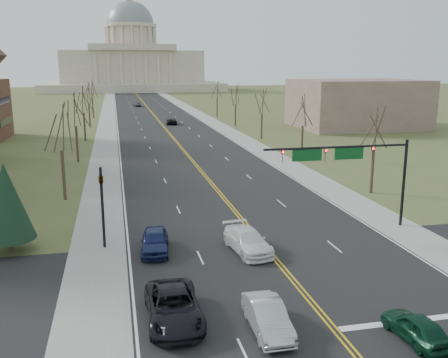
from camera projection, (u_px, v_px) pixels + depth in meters
name	position (u px, v px, depth m)	size (l,w,h in m)	color
ground	(327.00, 320.00, 26.06)	(600.00, 600.00, 0.00)	#49552A
road	(155.00, 116.00, 130.78)	(20.00, 380.00, 0.01)	black
cross_road	(288.00, 274.00, 31.77)	(120.00, 14.00, 0.01)	black
sidewalk_left	(108.00, 117.00, 128.27)	(4.00, 380.00, 0.03)	gray
sidewalk_right	(200.00, 115.00, 133.29)	(4.00, 380.00, 0.03)	gray
center_line	(155.00, 116.00, 130.78)	(0.42, 380.00, 0.01)	gold
edge_line_left	(117.00, 117.00, 128.73)	(0.15, 380.00, 0.01)	silver
edge_line_right	(192.00, 115.00, 132.83)	(0.15, 380.00, 0.01)	silver
stop_bar	(424.00, 319.00, 26.15)	(9.50, 0.50, 0.01)	silver
capitol	(132.00, 63.00, 260.81)	(90.00, 60.00, 50.00)	beige
signal_mast	(348.00, 160.00, 39.18)	(12.12, 0.44, 7.20)	black
signal_left	(102.00, 198.00, 35.68)	(0.32, 0.36, 6.00)	black
tree_r_0	(375.00, 130.00, 50.69)	(3.74, 3.74, 8.50)	#362D20
tree_l_0	(60.00, 130.00, 47.93)	(3.96, 3.96, 9.00)	#362D20
tree_r_1	(303.00, 112.00, 69.73)	(3.74, 3.74, 8.50)	#362D20
tree_l_1	(75.00, 111.00, 66.97)	(3.96, 3.96, 9.00)	#362D20
tree_r_2	(262.00, 102.00, 88.77)	(3.74, 3.74, 8.50)	#362D20
tree_l_2	(83.00, 101.00, 86.01)	(3.96, 3.96, 9.00)	#362D20
tree_r_3	(236.00, 96.00, 107.81)	(3.74, 3.74, 8.50)	#362D20
tree_l_3	(88.00, 95.00, 105.05)	(3.96, 3.96, 9.00)	#362D20
tree_r_4	(217.00, 91.00, 126.85)	(3.74, 3.74, 8.50)	#362D20
tree_l_4	(92.00, 90.00, 124.09)	(3.96, 3.96, 9.00)	#362D20
conifer_l	(7.00, 201.00, 34.79)	(3.64, 3.64, 6.50)	#362D20
bldg_right_mass	(357.00, 104.00, 105.67)	(25.00, 20.00, 10.00)	brown
car_nb_inner_lead	(417.00, 327.00, 24.01)	(1.62, 4.02, 1.37)	#0B311F
car_sb_inner_lead	(267.00, 317.00, 24.85)	(1.62, 4.64, 1.53)	#A6AAAE
car_sb_outer_lead	(174.00, 307.00, 25.77)	(2.74, 5.94, 1.65)	black
car_sb_inner_second	(248.00, 241.00, 35.52)	(2.23, 5.49, 1.59)	white
car_sb_outer_second	(155.00, 241.00, 35.44)	(1.92, 4.78, 1.63)	#161E4D
car_far_nb	(172.00, 121.00, 112.07)	(2.27, 4.93, 1.37)	black
car_far_sb	(137.00, 104.00, 159.80)	(1.93, 4.80, 1.64)	#505258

